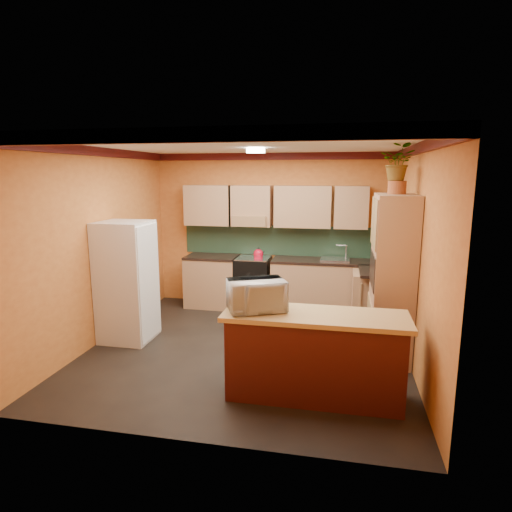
{
  "coord_description": "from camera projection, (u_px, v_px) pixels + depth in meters",
  "views": [
    {
      "loc": [
        1.2,
        -5.34,
        2.34
      ],
      "look_at": [
        0.04,
        0.45,
        1.21
      ],
      "focal_mm": 30.0,
      "sensor_mm": 36.0,
      "label": 1
    }
  ],
  "objects": [
    {
      "name": "bar_top",
      "position": [
        315.0,
        316.0,
        4.4
      ],
      "size": [
        1.9,
        0.65,
        0.05
      ],
      "primitive_type": "cube",
      "color": "tan",
      "rests_on": "breakfast_bar"
    },
    {
      "name": "microwave",
      "position": [
        256.0,
        295.0,
        4.48
      ],
      "size": [
        0.7,
        0.61,
        0.32
      ],
      "primitive_type": "imported",
      "rotation": [
        0.0,
        0.0,
        0.44
      ],
      "color": "white",
      "rests_on": "bar_top"
    },
    {
      "name": "fridge",
      "position": [
        127.0,
        281.0,
        6.03
      ],
      "size": [
        0.68,
        0.66,
        1.7
      ],
      "primitive_type": "cube",
      "color": "white",
      "rests_on": "ground"
    },
    {
      "name": "sink",
      "position": [
        335.0,
        259.0,
        7.16
      ],
      "size": [
        0.48,
        0.4,
        0.03
      ],
      "primitive_type": "cube",
      "color": "silver",
      "rests_on": "countertop_back"
    },
    {
      "name": "room_shell",
      "position": [
        252.0,
        193.0,
        5.69
      ],
      "size": [
        4.24,
        4.24,
        2.72
      ],
      "color": "black",
      "rests_on": "ground"
    },
    {
      "name": "base_cabinets_right",
      "position": [
        379.0,
        301.0,
        6.49
      ],
      "size": [
        0.6,
        0.8,
        0.88
      ],
      "primitive_type": "cube",
      "color": "#A48356",
      "rests_on": "ground"
    },
    {
      "name": "pantry",
      "position": [
        392.0,
        278.0,
        5.39
      ],
      "size": [
        0.48,
        0.9,
        2.1
      ],
      "primitive_type": "cube",
      "color": "#A48356",
      "rests_on": "ground"
    },
    {
      "name": "stove",
      "position": [
        253.0,
        283.0,
        7.52
      ],
      "size": [
        0.58,
        0.58,
        0.91
      ],
      "primitive_type": "cube",
      "color": "black",
      "rests_on": "ground"
    },
    {
      "name": "countertop_right",
      "position": [
        380.0,
        272.0,
        6.4
      ],
      "size": [
        0.62,
        0.8,
        0.04
      ],
      "primitive_type": "cube",
      "color": "black",
      "rests_on": "base_cabinets_right"
    },
    {
      "name": "base_cabinets_back",
      "position": [
        289.0,
        286.0,
        7.4
      ],
      "size": [
        3.65,
        0.6,
        0.88
      ],
      "primitive_type": "cube",
      "color": "#A48356",
      "rests_on": "ground"
    },
    {
      "name": "fern",
      "position": [
        399.0,
        162.0,
        5.17
      ],
      "size": [
        0.5,
        0.47,
        0.45
      ],
      "primitive_type": "imported",
      "rotation": [
        0.0,
        0.0,
        -0.38
      ],
      "color": "#A48356",
      "rests_on": "fern_pot"
    },
    {
      "name": "fern_pot",
      "position": [
        397.0,
        187.0,
        5.23
      ],
      "size": [
        0.22,
        0.22,
        0.16
      ],
      "primitive_type": "cylinder",
      "color": "brown",
      "rests_on": "pantry"
    },
    {
      "name": "countertop_back",
      "position": [
        289.0,
        260.0,
        7.31
      ],
      "size": [
        3.65,
        0.62,
        0.04
      ],
      "primitive_type": "cube",
      "color": "black",
      "rests_on": "base_cabinets_back"
    },
    {
      "name": "kettle",
      "position": [
        258.0,
        253.0,
        7.35
      ],
      "size": [
        0.22,
        0.22,
        0.18
      ],
      "primitive_type": null,
      "rotation": [
        0.0,
        0.0,
        0.38
      ],
      "color": "red",
      "rests_on": "stove"
    },
    {
      "name": "breakfast_bar",
      "position": [
        314.0,
        358.0,
        4.48
      ],
      "size": [
        1.8,
        0.55,
        0.88
      ],
      "primitive_type": "cube",
      "color": "#4B1811",
      "rests_on": "ground"
    }
  ]
}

